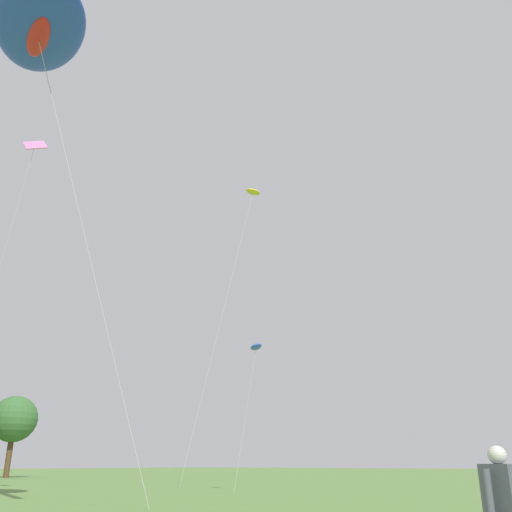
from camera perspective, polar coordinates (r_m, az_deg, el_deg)
big_show_kite at (r=23.52m, az=-21.14°, el=21.17°), size 7.73×9.99×17.00m
person_child_front at (r=7.18m, az=24.09°, el=-22.50°), size 0.52×0.45×1.54m
small_kite_tiny_distant at (r=30.30m, az=0.01°, el=-9.35°), size 1.59×1.14×7.45m
small_kite_stunt_black at (r=30.34m, az=-22.01°, el=9.20°), size 1.16×3.13×16.89m
small_kite_box_yellow at (r=34.10m, az=-0.39°, el=6.22°), size 3.95×2.30×17.04m
tree_broad_distant at (r=64.46m, az=-23.50°, el=-15.07°), size 4.60×4.60×7.93m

